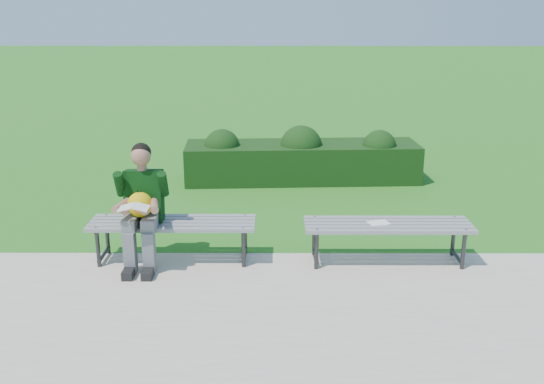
{
  "coord_description": "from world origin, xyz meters",
  "views": [
    {
      "loc": [
        0.08,
        -6.39,
        2.69
      ],
      "look_at": [
        0.06,
        -0.12,
        0.78
      ],
      "focal_mm": 40.0,
      "sensor_mm": 36.0,
      "label": 1
    }
  ],
  "objects_px": {
    "bench_left": "(173,226)",
    "paper_sheet": "(379,223)",
    "seated_boy": "(142,203)",
    "hedge": "(301,158)",
    "bench_right": "(388,228)"
  },
  "relations": [
    {
      "from": "bench_left",
      "to": "bench_right",
      "type": "relative_size",
      "value": 1.0
    },
    {
      "from": "bench_left",
      "to": "paper_sheet",
      "type": "distance_m",
      "value": 2.24
    },
    {
      "from": "bench_left",
      "to": "seated_boy",
      "type": "height_order",
      "value": "seated_boy"
    },
    {
      "from": "bench_left",
      "to": "seated_boy",
      "type": "distance_m",
      "value": 0.44
    },
    {
      "from": "hedge",
      "to": "paper_sheet",
      "type": "distance_m",
      "value": 3.45
    },
    {
      "from": "seated_boy",
      "to": "paper_sheet",
      "type": "xyz_separation_m",
      "value": [
        2.54,
        0.05,
        -0.24
      ]
    },
    {
      "from": "hedge",
      "to": "bench_right",
      "type": "distance_m",
      "value": 3.47
    },
    {
      "from": "bench_left",
      "to": "bench_right",
      "type": "xyz_separation_m",
      "value": [
        2.34,
        -0.05,
        0.0
      ]
    },
    {
      "from": "seated_boy",
      "to": "paper_sheet",
      "type": "distance_m",
      "value": 2.55
    },
    {
      "from": "bench_left",
      "to": "paper_sheet",
      "type": "xyz_separation_m",
      "value": [
        2.24,
        -0.05,
        0.06
      ]
    },
    {
      "from": "hedge",
      "to": "seated_boy",
      "type": "relative_size",
      "value": 2.87
    },
    {
      "from": "bench_left",
      "to": "paper_sheet",
      "type": "relative_size",
      "value": 7.0
    },
    {
      "from": "seated_boy",
      "to": "paper_sheet",
      "type": "relative_size",
      "value": 5.11
    },
    {
      "from": "bench_right",
      "to": "paper_sheet",
      "type": "distance_m",
      "value": 0.12
    },
    {
      "from": "bench_right",
      "to": "seated_boy",
      "type": "distance_m",
      "value": 2.65
    }
  ]
}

